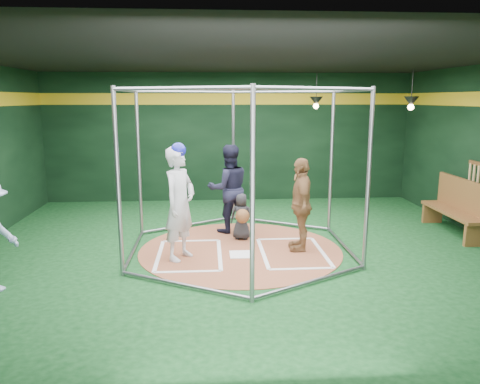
{
  "coord_description": "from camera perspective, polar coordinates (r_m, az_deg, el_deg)",
  "views": [
    {
      "loc": [
        -0.6,
        -8.42,
        2.81
      ],
      "look_at": [
        0.0,
        0.1,
        1.1
      ],
      "focal_mm": 35.0,
      "sensor_mm": 36.0,
      "label": 1
    }
  ],
  "objects": [
    {
      "name": "room_shell",
      "position": [
        8.51,
        0.04,
        4.2
      ],
      "size": [
        10.1,
        9.1,
        3.53
      ],
      "color": "#0B3313",
      "rests_on": "ground"
    },
    {
      "name": "clay_disc",
      "position": [
        8.89,
        0.05,
        -7.06
      ],
      "size": [
        3.8,
        3.8,
        0.01
      ],
      "primitive_type": "cylinder",
      "color": "#945236",
      "rests_on": "ground"
    },
    {
      "name": "home_plate",
      "position": [
        8.6,
        0.19,
        -7.61
      ],
      "size": [
        0.43,
        0.43,
        0.01
      ],
      "primitive_type": "cube",
      "color": "white",
      "rests_on": "clay_disc"
    },
    {
      "name": "batter_box_left",
      "position": [
        8.64,
        -6.19,
        -7.61
      ],
      "size": [
        1.17,
        1.77,
        0.01
      ],
      "color": "white",
      "rests_on": "clay_disc"
    },
    {
      "name": "batter_box_right",
      "position": [
        8.77,
        6.42,
        -7.32
      ],
      "size": [
        1.17,
        1.77,
        0.01
      ],
      "color": "white",
      "rests_on": "clay_disc"
    },
    {
      "name": "batting_cage",
      "position": [
        8.54,
        0.05,
        2.5
      ],
      "size": [
        4.05,
        4.67,
        3.0
      ],
      "color": "gray",
      "rests_on": "ground"
    },
    {
      "name": "pendant_lamp_near",
      "position": [
        12.34,
        9.26,
        10.86
      ],
      "size": [
        0.34,
        0.34,
        0.9
      ],
      "color": "black",
      "rests_on": "room_shell"
    },
    {
      "name": "pendant_lamp_far",
      "position": [
        11.39,
        20.14,
        10.3
      ],
      "size": [
        0.34,
        0.34,
        0.9
      ],
      "color": "black",
      "rests_on": "room_shell"
    },
    {
      "name": "batter_figure",
      "position": [
        8.21,
        -7.37,
        -1.27
      ],
      "size": [
        0.78,
        0.87,
        2.06
      ],
      "color": "silver",
      "rests_on": "clay_disc"
    },
    {
      "name": "visitor_leopard",
      "position": [
        8.76,
        7.42,
        -1.5
      ],
      "size": [
        0.5,
        1.05,
        1.74
      ],
      "primitive_type": "imported",
      "rotation": [
        0.0,
        0.0,
        -1.65
      ],
      "color": "#B07E4B",
      "rests_on": "clay_disc"
    },
    {
      "name": "catcher_figure",
      "position": [
        9.38,
        0.2,
        -2.99
      ],
      "size": [
        0.51,
        0.58,
        0.94
      ],
      "color": "black",
      "rests_on": "clay_disc"
    },
    {
      "name": "umpire",
      "position": [
        9.86,
        -1.39,
        0.41
      ],
      "size": [
        1.04,
        0.89,
        1.86
      ],
      "primitive_type": "imported",
      "rotation": [
        0.0,
        0.0,
        3.36
      ],
      "color": "black",
      "rests_on": "clay_disc"
    },
    {
      "name": "dugout_bench",
      "position": [
        10.83,
        25.01,
        -1.55
      ],
      "size": [
        0.47,
        2.0,
        1.17
      ],
      "color": "brown",
      "rests_on": "ground"
    }
  ]
}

